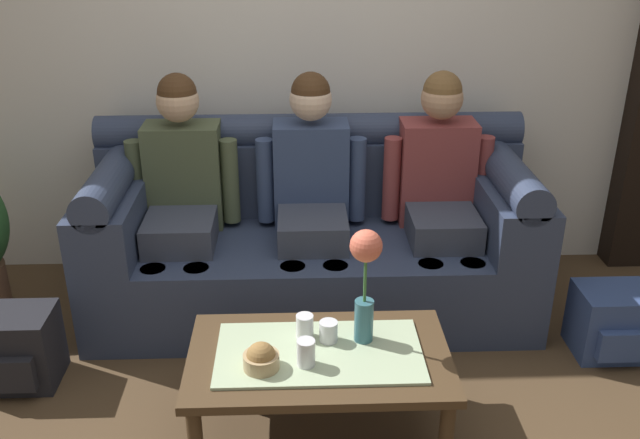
# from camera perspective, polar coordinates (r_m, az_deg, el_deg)

# --- Properties ---
(back_wall_patterned) EXTENTS (6.00, 0.12, 2.90)m
(back_wall_patterned) POSITION_cam_1_polar(r_m,az_deg,el_deg) (3.81, -0.98, 16.81)
(back_wall_patterned) COLOR silver
(back_wall_patterned) RESTS_ON ground_plane
(couch) EXTENTS (2.22, 0.88, 0.96)m
(couch) POSITION_cam_1_polar(r_m,az_deg,el_deg) (3.62, -0.67, -1.57)
(couch) COLOR #2D3851
(couch) RESTS_ON ground_plane
(person_left) EXTENTS (0.56, 0.67, 1.22)m
(person_left) POSITION_cam_1_polar(r_m,az_deg,el_deg) (3.54, -11.26, 2.46)
(person_left) COLOR #383D4C
(person_left) RESTS_ON ground_plane
(person_middle) EXTENTS (0.56, 0.67, 1.22)m
(person_middle) POSITION_cam_1_polar(r_m,az_deg,el_deg) (3.50, -0.69, 2.65)
(person_middle) COLOR #383D4C
(person_middle) RESTS_ON ground_plane
(person_right) EXTENTS (0.56, 0.67, 1.22)m
(person_right) POSITION_cam_1_polar(r_m,az_deg,el_deg) (3.57, 9.79, 2.76)
(person_right) COLOR #383D4C
(person_right) RESTS_ON ground_plane
(coffee_table) EXTENTS (1.01, 0.60, 0.40)m
(coffee_table) POSITION_cam_1_polar(r_m,az_deg,el_deg) (2.73, -0.07, -11.72)
(coffee_table) COLOR #47331E
(coffee_table) RESTS_ON ground_plane
(flower_vase) EXTENTS (0.12, 0.12, 0.47)m
(flower_vase) POSITION_cam_1_polar(r_m,az_deg,el_deg) (2.62, 3.74, -4.36)
(flower_vase) COLOR #336672
(flower_vase) RESTS_ON coffee_table
(snack_bowl) EXTENTS (0.13, 0.13, 0.11)m
(snack_bowl) POSITION_cam_1_polar(r_m,az_deg,el_deg) (2.60, -4.85, -11.31)
(snack_bowl) COLOR tan
(snack_bowl) RESTS_ON coffee_table
(cup_near_left) EXTENTS (0.07, 0.07, 0.11)m
(cup_near_left) POSITION_cam_1_polar(r_m,az_deg,el_deg) (2.60, -1.16, -10.88)
(cup_near_left) COLOR silver
(cup_near_left) RESTS_ON coffee_table
(cup_near_right) EXTENTS (0.07, 0.07, 0.10)m
(cup_near_right) POSITION_cam_1_polar(r_m,az_deg,el_deg) (2.75, -1.26, -8.77)
(cup_near_right) COLOR silver
(cup_near_right) RESTS_ON coffee_table
(cup_far_center) EXTENTS (0.07, 0.07, 0.08)m
(cup_far_center) POSITION_cam_1_polar(r_m,az_deg,el_deg) (2.74, 0.70, -9.17)
(cup_far_center) COLOR silver
(cup_far_center) RESTS_ON coffee_table
(backpack_right) EXTENTS (0.34, 0.32, 0.33)m
(backpack_right) POSITION_cam_1_polar(r_m,az_deg,el_deg) (3.58, 22.82, -7.80)
(backpack_right) COLOR #33477A
(backpack_right) RESTS_ON ground_plane
(backpack_left) EXTENTS (0.33, 0.31, 0.35)m
(backpack_left) POSITION_cam_1_polar(r_m,az_deg,el_deg) (3.38, -23.53, -9.72)
(backpack_left) COLOR black
(backpack_left) RESTS_ON ground_plane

